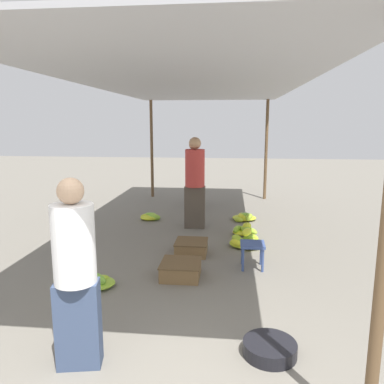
{
  "coord_description": "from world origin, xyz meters",
  "views": [
    {
      "loc": [
        0.63,
        -1.93,
        2.05
      ],
      "look_at": [
        0.0,
        4.08,
        0.93
      ],
      "focal_mm": 35.0,
      "sensor_mm": 36.0,
      "label": 1
    }
  ],
  "objects_px": {
    "banana_pile_right_1": "(245,230)",
    "shopper_walking_far": "(193,172)",
    "crate_near": "(181,269)",
    "crate_mid": "(191,247)",
    "banana_pile_right_0": "(246,241)",
    "banana_pile_left_0": "(94,281)",
    "banana_pile_right_2": "(244,217)",
    "vendor_foreground": "(75,272)",
    "basin_black": "(270,349)",
    "stool": "(252,248)",
    "shopper_walking_mid": "(195,181)",
    "banana_pile_left_1": "(151,217)"
  },
  "relations": [
    {
      "from": "banana_pile_left_1",
      "to": "crate_near",
      "type": "height_order",
      "value": "crate_near"
    },
    {
      "from": "banana_pile_left_0",
      "to": "banana_pile_right_2",
      "type": "xyz_separation_m",
      "value": [
        1.99,
        3.49,
        -0.0
      ]
    },
    {
      "from": "basin_black",
      "to": "banana_pile_left_0",
      "type": "height_order",
      "value": "banana_pile_left_0"
    },
    {
      "from": "banana_pile_right_1",
      "to": "shopper_walking_far",
      "type": "xyz_separation_m",
      "value": [
        -1.22,
        2.56,
        0.74
      ]
    },
    {
      "from": "shopper_walking_far",
      "to": "banana_pile_left_0",
      "type": "bearing_deg",
      "value": -98.58
    },
    {
      "from": "crate_mid",
      "to": "shopper_walking_mid",
      "type": "xyz_separation_m",
      "value": [
        -0.09,
        1.53,
        0.82
      ]
    },
    {
      "from": "banana_pile_right_0",
      "to": "crate_mid",
      "type": "height_order",
      "value": "banana_pile_right_0"
    },
    {
      "from": "vendor_foreground",
      "to": "banana_pile_right_2",
      "type": "height_order",
      "value": "vendor_foreground"
    },
    {
      "from": "banana_pile_right_0",
      "to": "crate_mid",
      "type": "bearing_deg",
      "value": -151.76
    },
    {
      "from": "crate_mid",
      "to": "stool",
      "type": "bearing_deg",
      "value": -27.34
    },
    {
      "from": "crate_near",
      "to": "shopper_walking_far",
      "type": "distance_m",
      "value": 4.64
    },
    {
      "from": "vendor_foreground",
      "to": "banana_pile_right_0",
      "type": "height_order",
      "value": "vendor_foreground"
    },
    {
      "from": "banana_pile_right_1",
      "to": "crate_near",
      "type": "bearing_deg",
      "value": -114.51
    },
    {
      "from": "banana_pile_left_0",
      "to": "shopper_walking_mid",
      "type": "bearing_deg",
      "value": 70.57
    },
    {
      "from": "banana_pile_right_0",
      "to": "shopper_walking_mid",
      "type": "height_order",
      "value": "shopper_walking_mid"
    },
    {
      "from": "stool",
      "to": "banana_pile_right_0",
      "type": "distance_m",
      "value": 0.98
    },
    {
      "from": "banana_pile_left_1",
      "to": "banana_pile_right_0",
      "type": "height_order",
      "value": "banana_pile_right_0"
    },
    {
      "from": "banana_pile_right_0",
      "to": "shopper_walking_mid",
      "type": "xyz_separation_m",
      "value": [
        -0.98,
        1.05,
        0.84
      ]
    },
    {
      "from": "basin_black",
      "to": "vendor_foreground",
      "type": "bearing_deg",
      "value": -169.35
    },
    {
      "from": "banana_pile_left_1",
      "to": "shopper_walking_far",
      "type": "xyz_separation_m",
      "value": [
        0.75,
        1.64,
        0.77
      ]
    },
    {
      "from": "basin_black",
      "to": "banana_pile_right_0",
      "type": "xyz_separation_m",
      "value": [
        -0.1,
        3.0,
        0.02
      ]
    },
    {
      "from": "banana_pile_right_0",
      "to": "banana_pile_left_1",
      "type": "bearing_deg",
      "value": 141.87
    },
    {
      "from": "banana_pile_right_0",
      "to": "shopper_walking_mid",
      "type": "bearing_deg",
      "value": 132.8
    },
    {
      "from": "crate_near",
      "to": "crate_mid",
      "type": "relative_size",
      "value": 1.06
    },
    {
      "from": "banana_pile_left_1",
      "to": "banana_pile_right_1",
      "type": "distance_m",
      "value": 2.17
    },
    {
      "from": "vendor_foreground",
      "to": "banana_pile_left_0",
      "type": "height_order",
      "value": "vendor_foreground"
    },
    {
      "from": "banana_pile_right_2",
      "to": "crate_mid",
      "type": "xyz_separation_m",
      "value": [
        -0.89,
        -2.17,
        0.04
      ]
    },
    {
      "from": "crate_mid",
      "to": "shopper_walking_mid",
      "type": "relative_size",
      "value": 0.28
    },
    {
      "from": "banana_pile_right_1",
      "to": "banana_pile_right_0",
      "type": "bearing_deg",
      "value": -89.34
    },
    {
      "from": "basin_black",
      "to": "shopper_walking_mid",
      "type": "relative_size",
      "value": 0.27
    },
    {
      "from": "banana_pile_right_1",
      "to": "crate_near",
      "type": "relative_size",
      "value": 0.95
    },
    {
      "from": "vendor_foreground",
      "to": "banana_pile_left_1",
      "type": "bearing_deg",
      "value": 95.19
    },
    {
      "from": "crate_near",
      "to": "crate_mid",
      "type": "xyz_separation_m",
      "value": [
        0.05,
        0.91,
        0.0
      ]
    },
    {
      "from": "stool",
      "to": "banana_pile_right_0",
      "type": "height_order",
      "value": "stool"
    },
    {
      "from": "vendor_foreground",
      "to": "basin_black",
      "type": "bearing_deg",
      "value": 10.65
    },
    {
      "from": "banana_pile_right_1",
      "to": "banana_pile_right_2",
      "type": "xyz_separation_m",
      "value": [
        0.02,
        1.06,
        -0.02
      ]
    },
    {
      "from": "banana_pile_right_1",
      "to": "shopper_walking_mid",
      "type": "relative_size",
      "value": 0.28
    },
    {
      "from": "banana_pile_right_1",
      "to": "shopper_walking_mid",
      "type": "xyz_separation_m",
      "value": [
        -0.97,
        0.42,
        0.83
      ]
    },
    {
      "from": "basin_black",
      "to": "banana_pile_right_1",
      "type": "xyz_separation_m",
      "value": [
        -0.1,
        3.63,
        0.03
      ]
    },
    {
      "from": "banana_pile_right_2",
      "to": "vendor_foreground",
      "type": "bearing_deg",
      "value": -107.18
    },
    {
      "from": "stool",
      "to": "basin_black",
      "type": "xyz_separation_m",
      "value": [
        0.05,
        -2.05,
        -0.24
      ]
    },
    {
      "from": "vendor_foreground",
      "to": "banana_pile_right_1",
      "type": "bearing_deg",
      "value": 68.8
    },
    {
      "from": "banana_pile_left_0",
      "to": "stool",
      "type": "bearing_deg",
      "value": 22.68
    },
    {
      "from": "banana_pile_right_1",
      "to": "crate_mid",
      "type": "height_order",
      "value": "banana_pile_right_1"
    },
    {
      "from": "banana_pile_right_1",
      "to": "shopper_walking_far",
      "type": "bearing_deg",
      "value": 115.5
    },
    {
      "from": "stool",
      "to": "crate_mid",
      "type": "distance_m",
      "value": 1.06
    },
    {
      "from": "banana_pile_right_2",
      "to": "shopper_walking_far",
      "type": "distance_m",
      "value": 2.09
    },
    {
      "from": "crate_mid",
      "to": "banana_pile_right_0",
      "type": "bearing_deg",
      "value": 28.24
    },
    {
      "from": "stool",
      "to": "crate_mid",
      "type": "bearing_deg",
      "value": 152.66
    },
    {
      "from": "banana_pile_left_0",
      "to": "banana_pile_right_2",
      "type": "height_order",
      "value": "banana_pile_left_0"
    }
  ]
}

